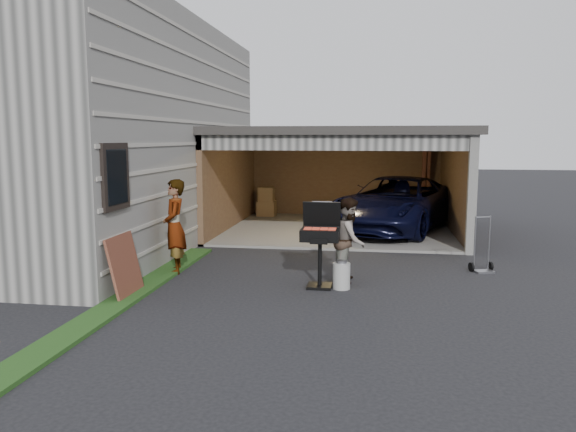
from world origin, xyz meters
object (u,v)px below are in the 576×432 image
object	(u,v)px
man	(349,240)
bbq_grill	(320,238)
plywood_panel	(125,266)
woman	(175,226)
hand_truck	(482,261)
propane_tank	(341,276)
minivan	(396,206)

from	to	relation	value
man	bbq_grill	bearing A→B (deg)	138.05
bbq_grill	plywood_panel	bearing A→B (deg)	-160.67
woman	man	size ratio (longest dim) A/B	1.18
woman	hand_truck	size ratio (longest dim) A/B	1.66
propane_tank	plywood_panel	size ratio (longest dim) A/B	0.44
minivan	woman	bearing A→B (deg)	-107.79
woman	hand_truck	xyz separation A→B (m)	(5.97, 1.00, -0.71)
woman	man	distance (m)	3.40
minivan	hand_truck	size ratio (longest dim) A/B	4.83
minivan	propane_tank	xyz separation A→B (m)	(-1.16, -6.27, -0.52)
woman	man	xyz separation A→B (m)	(3.40, -0.15, -0.14)
plywood_panel	woman	bearing A→B (deg)	82.13
plywood_panel	hand_truck	distance (m)	6.80
minivan	man	xyz separation A→B (m)	(-1.06, -5.73, 0.03)
woman	minivan	bearing A→B (deg)	122.76
hand_truck	bbq_grill	bearing A→B (deg)	-171.68
propane_tank	bbq_grill	bearing A→B (deg)	171.01
bbq_grill	hand_truck	world-z (taller)	bbq_grill
bbq_grill	propane_tank	xyz separation A→B (m)	(0.38, -0.06, -0.66)
man	propane_tank	xyz separation A→B (m)	(-0.11, -0.54, -0.55)
woman	bbq_grill	distance (m)	2.98
propane_tank	plywood_panel	distance (m)	3.69
bbq_grill	minivan	bearing A→B (deg)	76.01
minivan	man	size ratio (longest dim) A/B	3.45
plywood_panel	man	bearing A→B (deg)	23.58
propane_tank	plywood_panel	world-z (taller)	plywood_panel
propane_tank	woman	bearing A→B (deg)	168.12
woman	propane_tank	xyz separation A→B (m)	(3.29, -0.69, -0.69)
bbq_grill	propane_tank	distance (m)	0.77
woman	bbq_grill	world-z (taller)	woman
minivan	hand_truck	distance (m)	4.85
minivan	plywood_panel	xyz separation A→B (m)	(-4.69, -7.32, -0.23)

